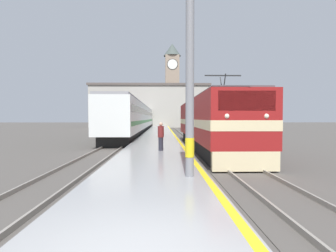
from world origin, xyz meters
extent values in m
plane|color=#514C47|center=(0.00, 30.00, 0.00)|extent=(200.00, 200.00, 0.00)
cube|color=#999999|center=(0.00, 25.00, 0.22)|extent=(3.76, 140.00, 0.44)
cube|color=yellow|center=(1.73, 25.00, 0.44)|extent=(0.20, 140.00, 0.00)
cube|color=#514C47|center=(3.77, 25.00, 0.01)|extent=(2.84, 140.00, 0.02)
cube|color=gray|center=(3.06, 25.00, 0.09)|extent=(0.07, 140.00, 0.14)
cube|color=gray|center=(4.49, 25.00, 0.09)|extent=(0.07, 140.00, 0.14)
cube|color=#514C47|center=(-3.29, 25.00, 0.01)|extent=(2.84, 140.00, 0.02)
cube|color=gray|center=(-4.01, 25.00, 0.09)|extent=(0.07, 140.00, 0.14)
cube|color=gray|center=(-2.57, 25.00, 0.09)|extent=(0.07, 140.00, 0.14)
cube|color=black|center=(3.77, 15.34, 0.45)|extent=(2.46, 15.37, 0.90)
cube|color=maroon|center=(3.77, 15.34, 2.19)|extent=(2.90, 16.71, 2.59)
cube|color=beige|center=(3.77, 15.34, 1.94)|extent=(2.92, 16.73, 0.44)
cube|color=beige|center=(3.77, 7.14, 0.50)|extent=(2.75, 0.30, 0.81)
cube|color=black|center=(3.77, 7.05, 2.94)|extent=(2.32, 0.12, 0.80)
sphere|color=white|center=(2.98, 7.01, 2.32)|extent=(0.20, 0.20, 0.20)
sphere|color=white|center=(4.57, 7.01, 2.32)|extent=(0.20, 0.20, 0.20)
cube|color=#4C4C51|center=(3.77, 15.34, 3.55)|extent=(2.61, 15.87, 0.12)
cylinder|color=#333333|center=(3.77, 10.81, 4.11)|extent=(0.06, 0.63, 1.03)
cylinder|color=#333333|center=(3.77, 11.51, 4.11)|extent=(0.06, 0.63, 1.03)
cube|color=#262626|center=(3.77, 11.16, 4.61)|extent=(2.03, 0.08, 0.06)
cube|color=black|center=(-3.29, 41.16, 0.45)|extent=(2.46, 50.25, 0.90)
cube|color=silver|center=(-3.29, 41.16, 2.41)|extent=(2.90, 52.34, 3.02)
cube|color=black|center=(-3.29, 41.16, 3.01)|extent=(2.92, 51.30, 0.64)
cube|color=#338442|center=(-3.29, 41.16, 1.81)|extent=(2.92, 51.30, 0.36)
cube|color=gray|center=(-3.29, 41.16, 4.02)|extent=(2.67, 52.34, 0.20)
cylinder|color=gray|center=(1.24, 4.69, 4.02)|extent=(0.26, 0.26, 7.18)
cylinder|color=yellow|center=(1.24, 4.69, 1.34)|extent=(0.28, 0.28, 0.60)
cylinder|color=#23232D|center=(0.32, 11.11, 0.81)|extent=(0.26, 0.26, 0.74)
cylinder|color=maroon|center=(0.32, 11.11, 1.49)|extent=(0.34, 0.34, 0.62)
sphere|color=tan|center=(0.32, 11.11, 1.90)|extent=(0.20, 0.20, 0.20)
cube|color=gray|center=(3.30, 70.51, 9.82)|extent=(3.84, 3.84, 19.64)
cylinder|color=black|center=(3.30, 68.57, 16.95)|extent=(2.99, 0.06, 2.99)
cylinder|color=white|center=(3.30, 68.54, 16.95)|extent=(2.69, 0.10, 2.69)
cone|color=#47514C|center=(3.30, 70.51, 21.36)|extent=(4.80, 4.80, 3.46)
cube|color=#A8A399|center=(-2.50, 61.43, 4.88)|extent=(27.83, 9.51, 9.76)
cube|color=#564C47|center=(-2.50, 61.43, 10.01)|extent=(28.43, 10.11, 0.50)
camera|label=1|loc=(0.38, -3.38, 2.25)|focal=28.00mm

